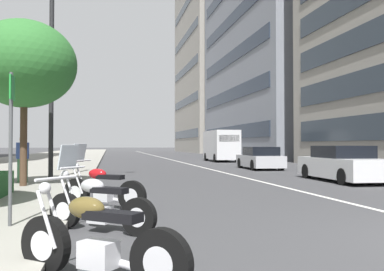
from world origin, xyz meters
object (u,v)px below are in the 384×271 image
(delivery_van_ahead, at_px, (221,145))
(pedestrian_on_plaza, at_px, (23,159))
(motorcycle_under_tarp, at_px, (98,206))
(street_tree_mid_sidewalk, at_px, (24,64))
(car_mid_block_traffic, at_px, (260,159))
(street_lamp_with_banners, at_px, (61,53))
(motorcycle_mid_row, at_px, (97,244))
(parking_sign_by_curb, at_px, (11,133))
(motorcycle_nearest_camera, at_px, (102,189))
(car_lead_in_lane, at_px, (343,165))

(delivery_van_ahead, height_order, pedestrian_on_plaza, delivery_van_ahead)
(motorcycle_under_tarp, distance_m, street_tree_mid_sidewalk, 8.17)
(car_mid_block_traffic, height_order, street_lamp_with_banners, street_lamp_with_banners)
(motorcycle_mid_row, bearing_deg, parking_sign_by_curb, -22.86)
(motorcycle_mid_row, relative_size, pedestrian_on_plaza, 1.11)
(motorcycle_nearest_camera, height_order, street_tree_mid_sidewalk, street_tree_mid_sidewalk)
(car_lead_in_lane, height_order, parking_sign_by_curb, parking_sign_by_curb)
(motorcycle_under_tarp, distance_m, parking_sign_by_curb, 1.86)
(car_lead_in_lane, height_order, pedestrian_on_plaza, pedestrian_on_plaza)
(car_lead_in_lane, height_order, car_mid_block_traffic, car_lead_in_lane)
(motorcycle_mid_row, relative_size, motorcycle_nearest_camera, 0.96)
(car_lead_in_lane, bearing_deg, delivery_van_ahead, 1.57)
(car_mid_block_traffic, distance_m, street_lamp_with_banners, 13.40)
(street_lamp_with_banners, xyz_separation_m, pedestrian_on_plaza, (-1.56, 1.10, -4.14))
(street_lamp_with_banners, distance_m, pedestrian_on_plaza, 4.56)
(motorcycle_nearest_camera, distance_m, parking_sign_by_curb, 3.10)
(car_lead_in_lane, relative_size, delivery_van_ahead, 0.92)
(delivery_van_ahead, relative_size, street_lamp_with_banners, 0.63)
(motorcycle_mid_row, relative_size, street_lamp_with_banners, 0.22)
(motorcycle_nearest_camera, bearing_deg, car_mid_block_traffic, -88.68)
(motorcycle_under_tarp, bearing_deg, motorcycle_nearest_camera, -54.11)
(motorcycle_nearest_camera, distance_m, car_lead_in_lane, 10.84)
(motorcycle_nearest_camera, bearing_deg, street_tree_mid_sidewalk, -25.33)
(motorcycle_mid_row, distance_m, street_tree_mid_sidewalk, 10.52)
(motorcycle_under_tarp, bearing_deg, car_lead_in_lane, -103.61)
(street_tree_mid_sidewalk, bearing_deg, car_mid_block_traffic, -50.85)
(motorcycle_under_tarp, xyz_separation_m, car_mid_block_traffic, (16.31, -9.08, 0.19))
(parking_sign_by_curb, distance_m, street_tree_mid_sidewalk, 7.35)
(delivery_van_ahead, height_order, street_lamp_with_banners, street_lamp_with_banners)
(car_lead_in_lane, bearing_deg, street_lamp_with_banners, 83.23)
(parking_sign_by_curb, bearing_deg, pedestrian_on_plaza, 9.71)
(motorcycle_mid_row, relative_size, motorcycle_under_tarp, 1.00)
(car_mid_block_traffic, relative_size, street_lamp_with_banners, 0.51)
(pedestrian_on_plaza, bearing_deg, motorcycle_nearest_camera, 22.57)
(motorcycle_mid_row, xyz_separation_m, pedestrian_on_plaza, (10.83, 2.85, 0.54))
(motorcycle_mid_row, xyz_separation_m, car_lead_in_lane, (10.56, -9.36, 0.24))
(parking_sign_by_curb, relative_size, street_tree_mid_sidewalk, 0.47)
(delivery_van_ahead, bearing_deg, street_lamp_with_banners, 147.73)
(motorcycle_mid_row, height_order, parking_sign_by_curb, parking_sign_by_curb)
(delivery_van_ahead, bearing_deg, car_lead_in_lane, 179.50)
(car_mid_block_traffic, relative_size, delivery_van_ahead, 0.81)
(motorcycle_under_tarp, distance_m, pedestrian_on_plaza, 8.65)
(pedestrian_on_plaza, bearing_deg, delivery_van_ahead, 143.20)
(car_lead_in_lane, distance_m, parking_sign_by_curb, 13.42)
(motorcycle_mid_row, relative_size, delivery_van_ahead, 0.35)
(street_tree_mid_sidewalk, bearing_deg, pedestrian_on_plaza, 11.99)
(car_lead_in_lane, xyz_separation_m, car_mid_block_traffic, (8.42, 0.33, -0.04))
(parking_sign_by_curb, bearing_deg, car_mid_block_traffic, -32.74)
(motorcycle_nearest_camera, distance_m, street_lamp_with_banners, 8.77)
(delivery_van_ahead, bearing_deg, parking_sign_by_curb, 158.42)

